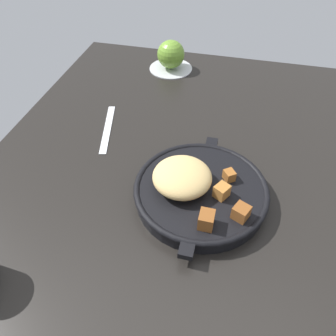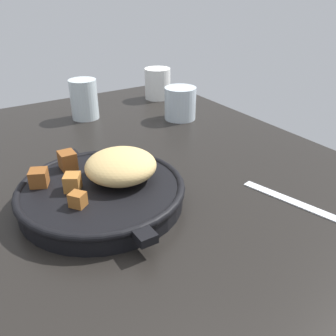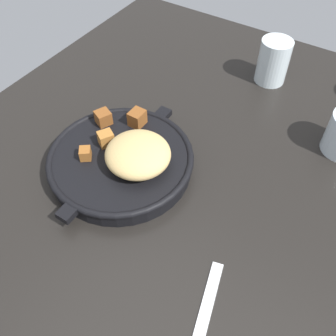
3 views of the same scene
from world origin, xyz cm
name	(u,v)px [view 1 (image 1 of 3)]	position (x,y,z in cm)	size (l,w,h in cm)	color
ground_plane	(171,190)	(0.00, 0.00, -1.20)	(116.28, 81.41, 2.40)	black
cast_iron_skillet	(198,189)	(-1.77, -5.65, 2.52)	(29.42, 25.07, 7.55)	black
saucer_plate	(171,68)	(46.14, 10.99, 0.30)	(12.69, 12.69, 0.60)	#B7BABF
red_apple	(171,54)	(46.14, 10.99, 4.58)	(7.96, 7.96, 7.96)	olive
butter_knife	(108,128)	(14.33, 18.78, 0.18)	(18.06, 1.60, 0.36)	silver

